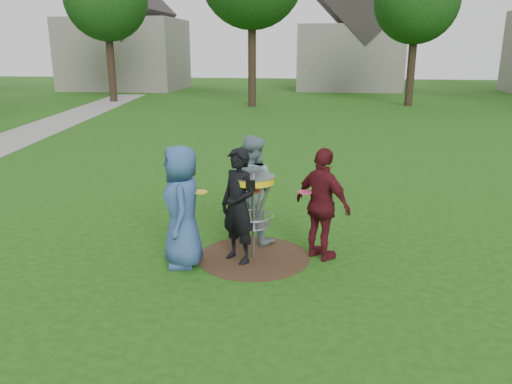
# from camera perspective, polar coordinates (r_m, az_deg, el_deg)

# --- Properties ---
(ground) EXTENTS (100.00, 100.00, 0.00)m
(ground) POSITION_cam_1_polar(r_m,az_deg,el_deg) (8.05, -0.28, -7.45)
(ground) COLOR #19470F
(ground) RESTS_ON ground
(dirt_patch) EXTENTS (1.80, 1.80, 0.01)m
(dirt_patch) POSITION_cam_1_polar(r_m,az_deg,el_deg) (8.04, -0.28, -7.42)
(dirt_patch) COLOR #47331E
(dirt_patch) RESTS_ON ground
(player_blue) EXTENTS (0.82, 1.04, 1.87)m
(player_blue) POSITION_cam_1_polar(r_m,az_deg,el_deg) (7.55, -8.45, -1.66)
(player_blue) COLOR #33528C
(player_blue) RESTS_ON ground
(player_black) EXTENTS (0.78, 0.74, 1.80)m
(player_black) POSITION_cam_1_polar(r_m,az_deg,el_deg) (7.61, -2.04, -1.61)
(player_black) COLOR black
(player_black) RESTS_ON ground
(player_grey) EXTENTS (1.09, 0.98, 1.84)m
(player_grey) POSITION_cam_1_polar(r_m,az_deg,el_deg) (8.46, -0.54, 0.37)
(player_grey) COLOR gray
(player_grey) RESTS_ON ground
(player_maroon) EXTENTS (1.07, 1.01, 1.78)m
(player_maroon) POSITION_cam_1_polar(r_m,az_deg,el_deg) (7.78, 7.63, -1.44)
(player_maroon) COLOR #55131A
(player_maroon) RESTS_ON ground
(disc_on_grass) EXTENTS (0.22, 0.22, 0.02)m
(disc_on_grass) POSITION_cam_1_polar(r_m,az_deg,el_deg) (8.42, -7.92, -6.43)
(disc_on_grass) COLOR white
(disc_on_grass) RESTS_ON ground
(disc_golf_basket) EXTENTS (0.66, 0.67, 1.38)m
(disc_golf_basket) POSITION_cam_1_polar(r_m,az_deg,el_deg) (7.70, -0.29, -0.48)
(disc_golf_basket) COLOR #9EA0A5
(disc_golf_basket) RESTS_ON ground
(held_discs) EXTENTS (1.77, 0.99, 0.07)m
(held_discs) POSITION_cam_1_polar(r_m,az_deg,el_deg) (7.74, -0.33, 0.37)
(held_discs) COLOR yellow
(held_discs) RESTS_ON ground
(house_row) EXTENTS (44.50, 10.65, 11.62)m
(house_row) POSITION_cam_1_polar(r_m,az_deg,el_deg) (40.56, 13.40, 16.97)
(house_row) COLOR gray
(house_row) RESTS_ON ground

